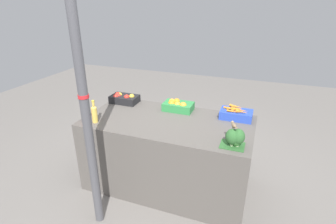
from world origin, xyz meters
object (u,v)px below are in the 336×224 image
Objects in this scene: juice_bottle_golden at (94,113)px; apple_crate at (124,98)px; orange_crate at (178,106)px; juice_bottle_ruby at (85,111)px; broccoli_pile at (235,138)px; sparrow_bird at (234,125)px; carrot_crate at (236,114)px; support_pole at (85,109)px.

apple_crate is at bearing 90.32° from juice_bottle_golden.
orange_crate is 1.08m from juice_bottle_ruby.
apple_crate is 1.63m from broccoli_pile.
sparrow_bird is (0.73, -0.62, 0.15)m from orange_crate.
carrot_crate is 1.34× the size of juice_bottle_ruby.
carrot_crate reaches higher than orange_crate.
orange_crate is 1.38× the size of juice_bottle_golden.
sparrow_bird is at bearing -86.41° from carrot_crate.
juice_bottle_ruby is at bearing -157.60° from carrot_crate.
apple_crate is 1.38× the size of juice_bottle_golden.
support_pole reaches higher than carrot_crate.
juice_bottle_ruby is at bearing -100.96° from apple_crate.
broccoli_pile is at bearing -22.81° from apple_crate.
broccoli_pile is 0.84× the size of juice_bottle_ruby.
juice_bottle_ruby reaches higher than apple_crate.
juice_bottle_ruby is 2.08× the size of sparrow_bird.
juice_bottle_golden is 2.02× the size of sparrow_bird.
carrot_crate is 1.69m from juice_bottle_ruby.
carrot_crate is (0.69, 0.00, -0.00)m from orange_crate.
sparrow_bird is (1.47, -0.62, 0.15)m from apple_crate.
apple_crate is 1.00× the size of carrot_crate.
sparrow_bird is (1.20, 0.49, -0.17)m from support_pole.
broccoli_pile is (0.07, -0.63, 0.04)m from carrot_crate.
support_pole is 11.18× the size of broccoli_pile.
support_pole is at bearing -112.79° from orange_crate.
carrot_crate is at bearing 24.17° from juice_bottle_golden.
support_pole is at bearing -136.18° from carrot_crate.
carrot_crate is 0.64m from broccoli_pile.
broccoli_pile is (1.22, 0.48, -0.29)m from support_pole.
orange_crate is (0.47, 1.11, -0.32)m from support_pole.
orange_crate is 2.79× the size of sparrow_bird.
orange_crate is 0.97m from sparrow_bird.
broccoli_pile is at bearing -146.14° from sparrow_bird.
orange_crate is at bearing -179.81° from carrot_crate.
support_pole is 1.64m from carrot_crate.
juice_bottle_golden is (-0.27, 0.47, -0.27)m from support_pole.
support_pole is 9.65× the size of juice_bottle_golden.
apple_crate is 2.79× the size of sparrow_bird.
broccoli_pile is (1.50, -0.63, 0.03)m from apple_crate.
apple_crate is 0.65m from juice_bottle_ruby.
broccoli_pile is 0.86× the size of juice_bottle_golden.
juice_bottle_ruby is at bearing -180.00° from juice_bottle_golden.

